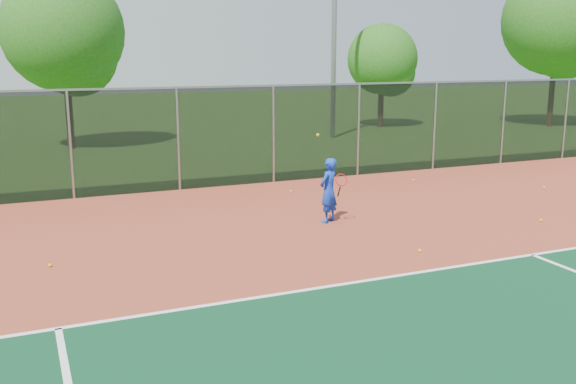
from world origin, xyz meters
The scene contains 12 objects.
court_apron centered at (0.00, 2.00, 0.01)m, with size 30.00×20.00×0.02m, color #9C3F27.
fence_back centered at (0.00, 12.00, 1.56)m, with size 30.00×0.06×3.03m.
tennis_player centered at (-0.61, 6.93, 0.80)m, with size 0.68×0.72×2.14m.
practice_ball_1 centered at (-0.11, 10.36, 0.06)m, with size 0.07×0.07×0.07m, color #C6CA17.
practice_ball_3 centered at (4.12, 4.95, 0.06)m, with size 0.07×0.07×0.07m, color #C6CA17.
practice_ball_4 centered at (7.10, 7.90, 0.06)m, with size 0.07×0.07×0.07m, color #C6CA17.
practice_ball_5 centered at (4.11, 10.37, 0.06)m, with size 0.07×0.07×0.07m, color #C6CA17.
practice_ball_6 centered at (0.03, 4.05, 0.06)m, with size 0.07×0.07×0.07m, color #C6CA17.
practice_ball_8 centered at (-6.95, 6.02, 0.06)m, with size 0.07×0.07×0.07m, color #C6CA17.
tree_back_left centered at (-5.12, 22.20, 4.62)m, with size 5.01×5.01×7.36m.
tree_back_mid centered at (11.28, 24.07, 3.49)m, with size 3.79×3.79×5.56m.
tree_back_right centered at (20.06, 20.63, 5.43)m, with size 5.89×5.89×8.64m.
Camera 1 is at (-7.32, -6.40, 3.99)m, focal length 40.00 mm.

